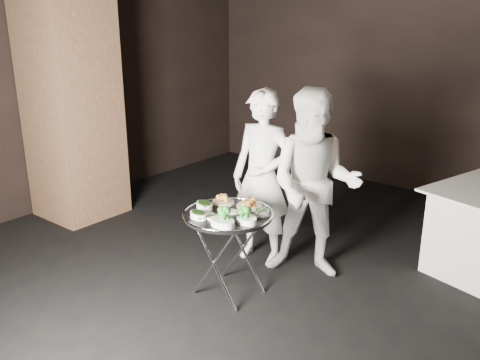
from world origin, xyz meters
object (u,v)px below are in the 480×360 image
Objects in this scene: serving_tray at (228,214)px; waiter_left at (262,178)px; tray_stand at (228,250)px; waiter_right at (314,185)px.

waiter_left is (-0.17, 0.68, 0.10)m from serving_tray.
waiter_left is (-0.17, 0.68, 0.41)m from tray_stand.
tray_stand is at bearing -139.45° from waiter_right.
waiter_right reaches higher than waiter_left.
serving_tray is (0.00, 0.00, 0.31)m from tray_stand.
serving_tray reaches higher than tray_stand.
waiter_right reaches higher than tray_stand.
waiter_right is (0.51, 0.05, 0.02)m from waiter_left.
waiter_left reaches higher than tray_stand.
waiter_right is at bearing 65.07° from serving_tray.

